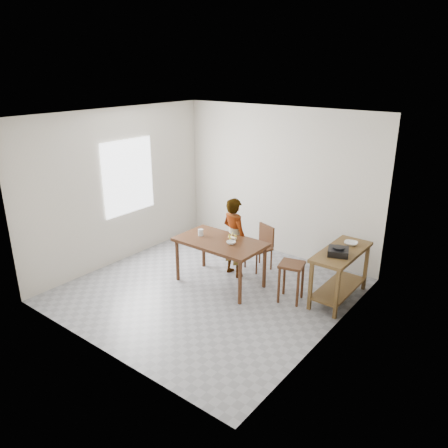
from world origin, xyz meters
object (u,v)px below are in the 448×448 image
Objects in this scene: dining_table at (220,262)px; prep_counter at (339,275)px; child at (234,237)px; stool at (291,282)px; dining_chair at (258,248)px.

prep_counter is at bearing 22.15° from dining_table.
child reaches higher than dining_table.
child reaches higher than prep_counter.
dining_table is at bearing -169.29° from stool.
prep_counter reaches higher than dining_table.
dining_chair is (0.20, 0.43, -0.29)m from child.
stool is (-0.55, -0.48, -0.10)m from prep_counter.
dining_chair is at bearing 174.88° from prep_counter.
dining_table is 1.19m from stool.
prep_counter is 1.97× the size of stool.
dining_table is 0.50m from child.
dining_table is 1.04× the size of child.
dining_table is 1.17× the size of prep_counter.
child is at bearing 93.14° from dining_table.
dining_table is 1.81× the size of dining_chair.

